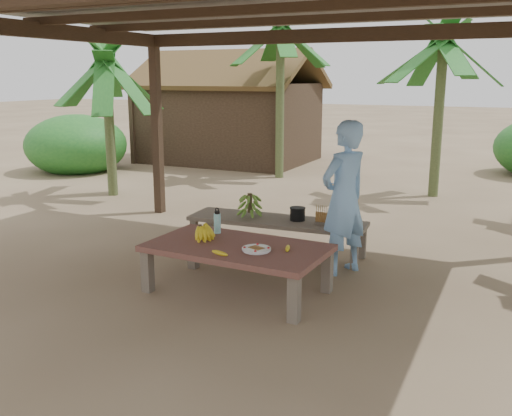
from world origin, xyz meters
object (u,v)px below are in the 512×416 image
at_px(water_flask, 217,222).
at_px(ripe_banana_bunch, 200,231).
at_px(bench, 277,223).
at_px(woman, 344,198).
at_px(work_table, 237,251).
at_px(plate, 256,249).
at_px(cooking_pot, 298,214).

bearing_deg(water_flask, ripe_banana_bunch, -98.90).
height_order(bench, woman, woman).
height_order(work_table, plate, plate).
distance_m(work_table, ripe_banana_bunch, 0.48).
xyz_separation_m(plate, water_flask, (-0.67, 0.42, 0.10)).
xyz_separation_m(ripe_banana_bunch, plate, (0.71, -0.13, -0.07)).
bearing_deg(woman, water_flask, -31.28).
xyz_separation_m(bench, water_flask, (-0.26, -1.03, 0.22)).
bearing_deg(cooking_pot, ripe_banana_bunch, -112.23).
bearing_deg(plate, work_table, 159.46).
distance_m(work_table, plate, 0.29).
distance_m(ripe_banana_bunch, plate, 0.73).
relative_size(ripe_banana_bunch, water_flask, 1.00).
distance_m(cooking_pot, woman, 0.84).
distance_m(ripe_banana_bunch, woman, 1.62).
relative_size(work_table, water_flask, 6.42).
distance_m(bench, plate, 1.51).
xyz_separation_m(bench, plate, (0.41, -1.45, 0.12)).
distance_m(work_table, cooking_pot, 1.41).
height_order(water_flask, woman, woman).
bearing_deg(plate, bench, 105.78).
bearing_deg(woman, plate, 2.72).
bearing_deg(water_flask, woman, 31.26).
relative_size(bench, woman, 1.30).
distance_m(work_table, woman, 1.38).
bearing_deg(water_flask, bench, 75.95).
height_order(ripe_banana_bunch, water_flask, water_flask).
bearing_deg(plate, woman, 65.25).
height_order(bench, cooking_pot, cooking_pot).
bearing_deg(woman, work_table, -9.69).
xyz_separation_m(work_table, bench, (-0.15, 1.35, -0.04)).
bearing_deg(cooking_pot, water_flask, -115.39).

